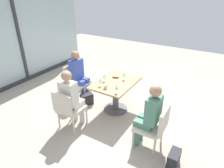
{
  "coord_description": "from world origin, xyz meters",
  "views": [
    {
      "loc": [
        -3.36,
        -1.94,
        2.64
      ],
      "look_at": [
        0.0,
        0.1,
        0.65
      ],
      "focal_mm": 31.28,
      "sensor_mm": 36.0,
      "label": 1
    }
  ],
  "objects_px": {
    "chair_near_window": "(76,79)",
    "handbag_1": "(87,99)",
    "chair_far_left": "(68,108)",
    "person_front_left": "(149,114)",
    "wine_glass_0": "(104,76)",
    "person_near_window": "(79,73)",
    "handbag_0": "(174,159)",
    "dining_table_main": "(116,90)",
    "cell_phone_on_table": "(115,78)",
    "person_far_left": "(71,96)",
    "chair_front_left": "(154,125)",
    "wine_glass_1": "(124,74)",
    "wine_glass_3": "(100,80)",
    "wine_glass_2": "(117,87)",
    "coffee_cup": "(106,86)"
  },
  "relations": [
    {
      "from": "chair_near_window",
      "to": "handbag_1",
      "type": "distance_m",
      "value": 0.61
    },
    {
      "from": "chair_far_left",
      "to": "person_front_left",
      "type": "distance_m",
      "value": 1.59
    },
    {
      "from": "wine_glass_0",
      "to": "person_near_window",
      "type": "bearing_deg",
      "value": 83.0
    },
    {
      "from": "handbag_0",
      "to": "handbag_1",
      "type": "xyz_separation_m",
      "value": [
        0.74,
        2.34,
        0.0
      ]
    },
    {
      "from": "dining_table_main",
      "to": "cell_phone_on_table",
      "type": "distance_m",
      "value": 0.3
    },
    {
      "from": "dining_table_main",
      "to": "person_far_left",
      "type": "xyz_separation_m",
      "value": [
        -0.96,
        0.46,
        0.18
      ]
    },
    {
      "from": "dining_table_main",
      "to": "handbag_1",
      "type": "distance_m",
      "value": 0.83
    },
    {
      "from": "dining_table_main",
      "to": "chair_front_left",
      "type": "bearing_deg",
      "value": -120.96
    },
    {
      "from": "wine_glass_1",
      "to": "wine_glass_3",
      "type": "height_order",
      "value": "same"
    },
    {
      "from": "person_front_left",
      "to": "person_far_left",
      "type": "height_order",
      "value": "same"
    },
    {
      "from": "handbag_1",
      "to": "wine_glass_2",
      "type": "bearing_deg",
      "value": -76.18
    },
    {
      "from": "person_far_left",
      "to": "chair_far_left",
      "type": "bearing_deg",
      "value": -180.0
    },
    {
      "from": "person_near_window",
      "to": "wine_glass_3",
      "type": "relative_size",
      "value": 6.81
    },
    {
      "from": "person_near_window",
      "to": "wine_glass_3",
      "type": "distance_m",
      "value": 0.96
    },
    {
      "from": "person_front_left",
      "to": "coffee_cup",
      "type": "xyz_separation_m",
      "value": [
        0.34,
        1.1,
        0.08
      ]
    },
    {
      "from": "person_near_window",
      "to": "person_far_left",
      "type": "distance_m",
      "value": 1.13
    },
    {
      "from": "dining_table_main",
      "to": "wine_glass_0",
      "type": "xyz_separation_m",
      "value": [
        -0.1,
        0.23,
        0.34
      ]
    },
    {
      "from": "wine_glass_0",
      "to": "wine_glass_1",
      "type": "distance_m",
      "value": 0.44
    },
    {
      "from": "person_front_left",
      "to": "wine_glass_0",
      "type": "bearing_deg",
      "value": 65.08
    },
    {
      "from": "wine_glass_2",
      "to": "handbag_0",
      "type": "xyz_separation_m",
      "value": [
        -0.49,
        -1.36,
        -0.72
      ]
    },
    {
      "from": "chair_near_window",
      "to": "wine_glass_3",
      "type": "distance_m",
      "value": 1.11
    },
    {
      "from": "coffee_cup",
      "to": "handbag_1",
      "type": "relative_size",
      "value": 0.3
    },
    {
      "from": "chair_far_left",
      "to": "wine_glass_2",
      "type": "bearing_deg",
      "value": -48.7
    },
    {
      "from": "dining_table_main",
      "to": "wine_glass_1",
      "type": "bearing_deg",
      "value": -27.63
    },
    {
      "from": "handbag_1",
      "to": "person_far_left",
      "type": "bearing_deg",
      "value": -133.98
    },
    {
      "from": "person_far_left",
      "to": "wine_glass_2",
      "type": "height_order",
      "value": "person_far_left"
    },
    {
      "from": "wine_glass_1",
      "to": "cell_phone_on_table",
      "type": "bearing_deg",
      "value": 93.79
    },
    {
      "from": "chair_far_left",
      "to": "cell_phone_on_table",
      "type": "height_order",
      "value": "chair_far_left"
    },
    {
      "from": "wine_glass_2",
      "to": "handbag_1",
      "type": "distance_m",
      "value": 1.24
    },
    {
      "from": "wine_glass_0",
      "to": "wine_glass_2",
      "type": "height_order",
      "value": "same"
    },
    {
      "from": "handbag_1",
      "to": "wine_glass_1",
      "type": "bearing_deg",
      "value": -37.64
    },
    {
      "from": "handbag_0",
      "to": "handbag_1",
      "type": "relative_size",
      "value": 1.0
    },
    {
      "from": "chair_near_window",
      "to": "wine_glass_2",
      "type": "bearing_deg",
      "value": -106.42
    },
    {
      "from": "chair_near_window",
      "to": "person_front_left",
      "type": "relative_size",
      "value": 0.69
    },
    {
      "from": "person_front_left",
      "to": "handbag_1",
      "type": "bearing_deg",
      "value": 73.48
    },
    {
      "from": "wine_glass_0",
      "to": "wine_glass_3",
      "type": "xyz_separation_m",
      "value": [
        -0.23,
        -0.05,
        0.0
      ]
    },
    {
      "from": "person_near_window",
      "to": "wine_glass_2",
      "type": "xyz_separation_m",
      "value": [
        -0.43,
        -1.34,
        0.16
      ]
    },
    {
      "from": "wine_glass_0",
      "to": "coffee_cup",
      "type": "xyz_separation_m",
      "value": [
        -0.27,
        -0.2,
        -0.09
      ]
    },
    {
      "from": "wine_glass_1",
      "to": "cell_phone_on_table",
      "type": "height_order",
      "value": "wine_glass_1"
    },
    {
      "from": "wine_glass_0",
      "to": "cell_phone_on_table",
      "type": "relative_size",
      "value": 1.28
    },
    {
      "from": "dining_table_main",
      "to": "coffee_cup",
      "type": "height_order",
      "value": "coffee_cup"
    },
    {
      "from": "chair_far_left",
      "to": "cell_phone_on_table",
      "type": "bearing_deg",
      "value": -15.74
    },
    {
      "from": "chair_far_left",
      "to": "wine_glass_2",
      "type": "distance_m",
      "value": 1.04
    },
    {
      "from": "chair_near_window",
      "to": "handbag_1",
      "type": "height_order",
      "value": "chair_near_window"
    },
    {
      "from": "wine_glass_3",
      "to": "handbag_1",
      "type": "distance_m",
      "value": 0.91
    },
    {
      "from": "handbag_0",
      "to": "coffee_cup",
      "type": "bearing_deg",
      "value": 71.71
    },
    {
      "from": "person_near_window",
      "to": "handbag_0",
      "type": "xyz_separation_m",
      "value": [
        -0.92,
        -2.69,
        -0.56
      ]
    },
    {
      "from": "dining_table_main",
      "to": "chair_near_window",
      "type": "height_order",
      "value": "chair_near_window"
    },
    {
      "from": "wine_glass_2",
      "to": "person_front_left",
      "type": "bearing_deg",
      "value": -109.29
    },
    {
      "from": "person_far_left",
      "to": "wine_glass_3",
      "type": "relative_size",
      "value": 6.81
    }
  ]
}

